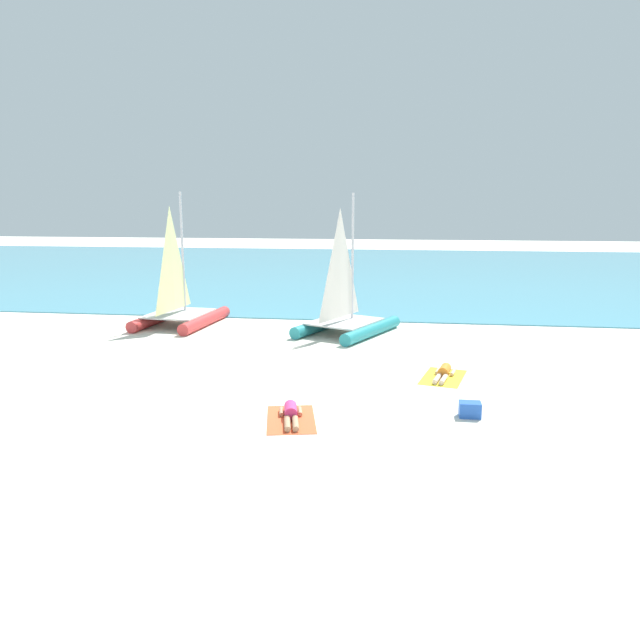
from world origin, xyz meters
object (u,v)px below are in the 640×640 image
object	(u,v)px
sailboat_teal	(345,313)
cooler_box	(470,410)
towel_right	(443,377)
towel_left	(291,419)
sunbather_left	(291,413)
sunbather_right	(444,372)
sailboat_red	(179,306)

from	to	relation	value
sailboat_teal	cooler_box	xyz separation A→B (m)	(3.77, -8.70, -0.61)
towel_right	towel_left	bearing A→B (deg)	-133.03
towel_left	sunbather_left	size ratio (longest dim) A/B	1.22
towel_right	sunbather_right	distance (m)	0.14
sunbather_left	sailboat_teal	bearing A→B (deg)	75.86
sailboat_red	towel_right	distance (m)	12.00
sailboat_teal	sunbather_left	size ratio (longest dim) A/B	3.40
towel_right	sunbather_left	bearing A→B (deg)	-133.61
sunbather_left	towel_left	bearing A→B (deg)	-90.00
towel_right	cooler_box	xyz separation A→B (m)	(0.42, -3.21, 0.17)
sailboat_teal	towel_right	xyz separation A→B (m)	(3.36, -5.48, -0.79)
sunbather_left	cooler_box	distance (m)	4.19
sailboat_teal	towel_right	distance (m)	6.48
sunbather_left	cooler_box	world-z (taller)	cooler_box
sunbather_left	sunbather_right	distance (m)	5.45
sailboat_red	sunbather_right	bearing A→B (deg)	-25.15
sailboat_teal	towel_left	world-z (taller)	sailboat_teal
towel_left	cooler_box	bearing A→B (deg)	10.37
sailboat_red	sunbather_left	bearing A→B (deg)	-51.44
sunbather_left	towel_right	world-z (taller)	sunbather_left
towel_left	cooler_box	world-z (taller)	cooler_box
sailboat_red	sunbather_left	size ratio (longest dim) A/B	3.45
sunbather_right	cooler_box	bearing A→B (deg)	-69.73
sailboat_teal	cooler_box	bearing A→B (deg)	-42.41
towel_right	sailboat_teal	bearing A→B (deg)	121.49
towel_left	sunbather_left	xyz separation A→B (m)	(-0.01, 0.07, 0.13)
sailboat_red	cooler_box	world-z (taller)	sailboat_red
sailboat_red	sailboat_teal	bearing A→B (deg)	-0.10
sailboat_red	towel_left	distance (m)	12.10
sailboat_red	towel_right	bearing A→B (deg)	-25.45
sunbather_right	cooler_box	world-z (taller)	cooler_box
sunbather_left	sailboat_red	bearing A→B (deg)	111.04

